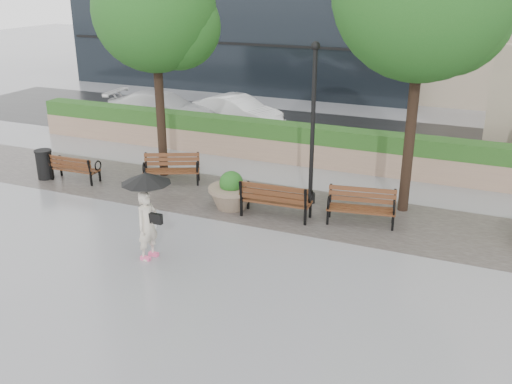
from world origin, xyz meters
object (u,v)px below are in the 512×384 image
at_px(planter_left, 231,194).
at_px(car_right, 238,112).
at_px(car_left, 163,109).
at_px(bench_1, 172,175).
at_px(bench_0, 75,173).
at_px(lamppost, 312,135).
at_px(bench_3, 361,214).
at_px(trash_bin, 45,165).
at_px(pedestrian, 147,207).
at_px(bench_2, 276,207).

xyz_separation_m(planter_left, car_right, (-3.65, 8.32, 0.24)).
bearing_deg(car_left, bench_1, -151.71).
relative_size(bench_0, bench_1, 0.87).
relative_size(bench_1, car_left, 0.38).
xyz_separation_m(lamppost, car_right, (-5.56, 7.10, -1.35)).
relative_size(bench_3, car_left, 0.38).
relative_size(bench_0, car_right, 0.40).
xyz_separation_m(bench_1, trash_bin, (-3.97, -1.20, 0.18)).
xyz_separation_m(lamppost, pedestrian, (-2.37, -4.66, -0.75)).
relative_size(planter_left, lamppost, 0.28).
xyz_separation_m(bench_1, planter_left, (2.58, -1.08, 0.15)).
xyz_separation_m(bench_0, bench_3, (9.09, 0.26, 0.03)).
distance_m(planter_left, pedestrian, 3.57).
height_order(bench_3, trash_bin, bench_3).
height_order(bench_0, car_right, car_right).
xyz_separation_m(car_left, pedestrian, (6.32, -10.82, 0.55)).
height_order(car_left, car_right, car_left).
height_order(bench_2, bench_3, bench_2).
distance_m(trash_bin, car_left, 7.50).
bearing_deg(bench_1, planter_left, -47.35).
relative_size(bench_1, car_right, 0.46).
height_order(bench_1, bench_2, bench_2).
bearing_deg(bench_1, trash_bin, 172.18).
relative_size(bench_0, car_left, 0.33).
height_order(trash_bin, pedestrian, pedestrian).
height_order(trash_bin, lamppost, lamppost).
bearing_deg(pedestrian, bench_1, 37.21).
relative_size(bench_2, pedestrian, 0.93).
bearing_deg(bench_2, planter_left, -8.45).
height_order(bench_3, planter_left, planter_left).
relative_size(bench_2, car_right, 0.48).
height_order(bench_1, trash_bin, bench_1).
bearing_deg(bench_2, lamppost, -115.40).
bearing_deg(trash_bin, car_right, 71.05).
relative_size(bench_1, lamppost, 0.41).
height_order(bench_0, bench_2, bench_2).
xyz_separation_m(planter_left, pedestrian, (-0.45, -3.44, 0.84)).
bearing_deg(bench_3, car_right, 122.39).
height_order(lamppost, car_right, lamppost).
height_order(bench_0, bench_3, bench_3).
distance_m(planter_left, trash_bin, 6.55).
relative_size(car_left, car_right, 1.21).
height_order(bench_0, planter_left, planter_left).
bearing_deg(lamppost, pedestrian, -116.94).
relative_size(bench_0, bench_3, 0.87).
xyz_separation_m(bench_1, pedestrian, (2.13, -4.52, 0.98)).
bearing_deg(bench_3, bench_0, 171.82).
distance_m(bench_0, bench_1, 3.10).
relative_size(bench_3, trash_bin, 2.05).
bearing_deg(bench_0, pedestrian, 143.45).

